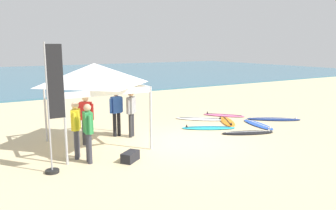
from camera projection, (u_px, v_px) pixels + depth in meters
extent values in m
plane|color=beige|center=(184.00, 142.00, 11.49)|extent=(80.00, 80.00, 0.00)
cube|color=#386B84|center=(32.00, 76.00, 36.90)|extent=(80.00, 36.00, 0.10)
cylinder|color=#B7B7BC|center=(66.00, 129.00, 9.18)|extent=(0.07, 0.07, 2.05)
cylinder|color=#B7B7BC|center=(151.00, 118.00, 10.55)|extent=(0.07, 0.07, 2.05)
cylinder|color=#B7B7BC|center=(45.00, 113.00, 11.43)|extent=(0.07, 0.07, 2.05)
cylinder|color=#B7B7BC|center=(118.00, 106.00, 12.81)|extent=(0.07, 0.07, 2.05)
cube|color=white|center=(110.00, 92.00, 9.70)|extent=(2.68, 0.03, 0.18)
cube|color=white|center=(82.00, 84.00, 11.96)|extent=(2.68, 0.03, 0.18)
cube|color=white|center=(53.00, 90.00, 10.14)|extent=(0.03, 2.68, 0.18)
cube|color=white|center=(132.00, 85.00, 11.51)|extent=(0.03, 2.68, 0.18)
pyramid|color=white|center=(94.00, 74.00, 10.75)|extent=(2.80, 2.80, 0.70)
ellipsoid|color=navy|center=(274.00, 119.00, 15.01)|extent=(2.29, 1.92, 0.07)
cube|color=white|center=(274.00, 118.00, 15.01)|extent=(1.65, 1.23, 0.01)
cone|color=white|center=(296.00, 117.00, 14.91)|extent=(0.09, 0.09, 0.12)
ellipsoid|color=#23B2CC|center=(208.00, 128.00, 13.41)|extent=(2.17, 1.59, 0.07)
cube|color=black|center=(209.00, 127.00, 13.40)|extent=(1.61, 0.96, 0.01)
cone|color=black|center=(187.00, 126.00, 13.37)|extent=(0.09, 0.09, 0.12)
ellipsoid|color=white|center=(200.00, 119.00, 15.05)|extent=(2.03, 1.92, 0.07)
cube|color=black|center=(200.00, 118.00, 15.05)|extent=(1.41, 1.29, 0.01)
cone|color=black|center=(220.00, 118.00, 14.87)|extent=(0.09, 0.09, 0.12)
ellipsoid|color=pink|center=(224.00, 115.00, 15.84)|extent=(1.70, 1.82, 0.07)
cube|color=black|center=(224.00, 114.00, 15.84)|extent=(1.14, 1.27, 0.01)
cone|color=black|center=(207.00, 112.00, 16.06)|extent=(0.09, 0.09, 0.12)
ellipsoid|color=black|center=(248.00, 133.00, 12.66)|extent=(2.09, 1.32, 0.07)
cube|color=white|center=(248.00, 132.00, 12.65)|extent=(1.61, 0.74, 0.01)
cone|color=white|center=(269.00, 129.00, 12.75)|extent=(0.09, 0.09, 0.12)
ellipsoid|color=blue|center=(258.00, 124.00, 13.97)|extent=(0.95, 2.05, 0.07)
cube|color=white|center=(258.00, 124.00, 13.96)|extent=(0.40, 1.65, 0.01)
cone|color=white|center=(270.00, 127.00, 13.20)|extent=(0.09, 0.09, 0.12)
ellipsoid|color=orange|center=(227.00, 121.00, 14.52)|extent=(1.42, 1.96, 0.07)
cube|color=black|center=(227.00, 121.00, 14.51)|extent=(0.86, 1.46, 0.01)
cone|color=black|center=(231.00, 124.00, 13.72)|extent=(0.09, 0.09, 0.12)
cylinder|color=black|center=(119.00, 124.00, 12.29)|extent=(0.13, 0.13, 0.88)
cylinder|color=black|center=(115.00, 125.00, 12.17)|extent=(0.13, 0.13, 0.88)
cube|color=#2851B2|center=(116.00, 105.00, 12.10)|extent=(0.39, 0.27, 0.60)
sphere|color=#9E7051|center=(116.00, 93.00, 12.03)|extent=(0.21, 0.21, 0.21)
cylinder|color=#2851B2|center=(122.00, 105.00, 12.25)|extent=(0.09, 0.09, 0.54)
cylinder|color=#2851B2|center=(111.00, 106.00, 11.96)|extent=(0.09, 0.09, 0.54)
cylinder|color=#383842|center=(76.00, 145.00, 9.70)|extent=(0.13, 0.13, 0.88)
cylinder|color=#383842|center=(77.00, 143.00, 9.88)|extent=(0.13, 0.13, 0.88)
cube|color=yellow|center=(76.00, 120.00, 9.66)|extent=(0.35, 0.42, 0.60)
sphere|color=beige|center=(75.00, 105.00, 9.59)|extent=(0.21, 0.21, 0.21)
cylinder|color=yellow|center=(74.00, 122.00, 9.44)|extent=(0.09, 0.09, 0.54)
cylinder|color=yellow|center=(77.00, 119.00, 9.89)|extent=(0.09, 0.09, 0.54)
cylinder|color=#2D2D33|center=(132.00, 124.00, 12.22)|extent=(0.13, 0.13, 0.88)
cylinder|color=#2D2D33|center=(130.00, 126.00, 12.06)|extent=(0.13, 0.13, 0.88)
cube|color=gray|center=(131.00, 105.00, 12.01)|extent=(0.42, 0.40, 0.60)
sphere|color=tan|center=(131.00, 94.00, 11.94)|extent=(0.21, 0.21, 0.21)
cylinder|color=gray|center=(134.00, 105.00, 12.23)|extent=(0.09, 0.09, 0.54)
cylinder|color=gray|center=(129.00, 107.00, 11.80)|extent=(0.09, 0.09, 0.54)
cylinder|color=#2D2D33|center=(84.00, 132.00, 11.10)|extent=(0.13, 0.13, 0.88)
cylinder|color=#2D2D33|center=(89.00, 133.00, 11.06)|extent=(0.13, 0.13, 0.88)
cube|color=red|center=(86.00, 111.00, 10.95)|extent=(0.41, 0.41, 0.60)
sphere|color=beige|center=(85.00, 98.00, 10.88)|extent=(0.21, 0.21, 0.21)
cylinder|color=red|center=(79.00, 111.00, 11.00)|extent=(0.09, 0.09, 0.54)
cylinder|color=red|center=(92.00, 112.00, 10.91)|extent=(0.09, 0.09, 0.54)
cylinder|color=#383842|center=(90.00, 149.00, 9.35)|extent=(0.13, 0.13, 0.88)
cylinder|color=#383842|center=(88.00, 147.00, 9.51)|extent=(0.13, 0.13, 0.88)
cube|color=#2D8C47|center=(88.00, 122.00, 9.30)|extent=(0.25, 0.38, 0.60)
sphere|color=tan|center=(87.00, 108.00, 9.22)|extent=(0.21, 0.21, 0.21)
cylinder|color=#2D8C47|center=(90.00, 125.00, 9.10)|extent=(0.09, 0.09, 0.54)
cylinder|color=#2D8C47|center=(86.00, 122.00, 9.51)|extent=(0.09, 0.09, 0.54)
cylinder|color=#99999E|center=(48.00, 109.00, 8.44)|extent=(0.04, 0.04, 3.40)
cube|color=black|center=(55.00, 82.00, 8.43)|extent=(0.40, 0.02, 1.90)
cylinder|color=black|center=(52.00, 171.00, 8.74)|extent=(0.36, 0.36, 0.08)
cube|color=#232328|center=(130.00, 157.00, 9.59)|extent=(0.67, 0.61, 0.28)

